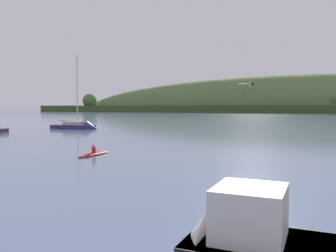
# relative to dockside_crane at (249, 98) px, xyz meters

# --- Properties ---
(far_shoreline_hill) EXTENTS (487.85, 106.68, 57.01)m
(far_shoreline_hill) POSITION_rel_dockside_crane_xyz_m (26.96, 21.53, -10.51)
(far_shoreline_hill) COLOR #3C4E24
(far_shoreline_hill) RESTS_ON ground
(dockside_crane) EXTENTS (8.70, 12.72, 22.40)m
(dockside_crane) POSITION_rel_dockside_crane_xyz_m (0.00, 0.00, 0.00)
(dockside_crane) COLOR #4C4C51
(dockside_crane) RESTS_ON ground
(sailboat_midwater_white) EXTENTS (9.49, 5.00, 14.96)m
(sailboat_midwater_white) POSITION_rel_dockside_crane_xyz_m (38.84, -201.75, -10.52)
(sailboat_midwater_white) COLOR navy
(sailboat_midwater_white) RESTS_ON ground
(canoe_with_paddler) EXTENTS (1.68, 4.07, 1.02)m
(canoe_with_paddler) POSITION_rel_dockside_crane_xyz_m (66.79, -225.94, -10.70)
(canoe_with_paddler) COLOR maroon
(canoe_with_paddler) RESTS_ON ground
(mooring_buoy_foreground) EXTENTS (0.48, 0.48, 0.56)m
(mooring_buoy_foreground) POSITION_rel_dockside_crane_xyz_m (23.59, -181.34, -10.80)
(mooring_buoy_foreground) COLOR #E06675
(mooring_buoy_foreground) RESTS_ON ground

